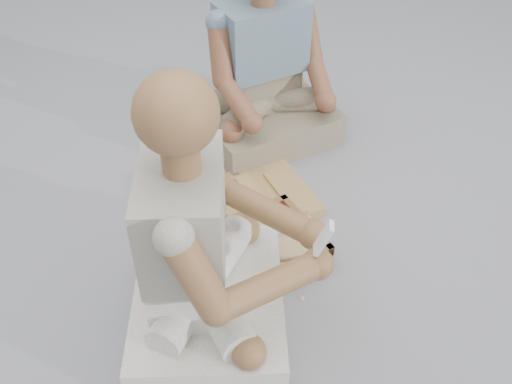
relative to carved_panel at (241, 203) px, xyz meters
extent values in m
plane|color=gray|center=(0.01, -0.38, -0.02)|extent=(60.00, 60.00, 0.00)
cube|color=#8F6037|center=(0.00, 0.00, 0.00)|extent=(0.67, 0.52, 0.04)
cube|color=brown|center=(0.02, -0.30, 0.03)|extent=(0.52, 0.47, 0.01)
cube|color=brown|center=(-0.03, -0.15, 0.05)|extent=(0.42, 0.16, 0.04)
cube|color=brown|center=(0.07, -0.45, 0.05)|extent=(0.42, 0.16, 0.04)
cube|color=brown|center=(0.21, -0.24, 0.05)|extent=(0.13, 0.34, 0.04)
cube|color=brown|center=(-0.18, -0.36, 0.05)|extent=(0.13, 0.34, 0.04)
cube|color=#D2B57C|center=(0.02, -0.30, 0.04)|extent=(0.46, 0.40, 0.01)
cube|color=silver|center=(-0.04, -0.38, 0.05)|extent=(0.14, 0.09, 0.00)
cylinder|color=tan|center=(0.06, -0.44, 0.05)|extent=(0.07, 0.05, 0.02)
cube|color=silver|center=(0.04, -0.24, 0.04)|extent=(0.15, 0.05, 0.00)
cylinder|color=tan|center=(0.15, -0.22, 0.04)|extent=(0.07, 0.04, 0.02)
cube|color=silver|center=(0.11, -0.26, 0.04)|extent=(0.14, 0.08, 0.00)
cylinder|color=tan|center=(0.21, -0.21, 0.04)|extent=(0.07, 0.05, 0.02)
cube|color=silver|center=(-0.08, -0.22, 0.05)|extent=(0.06, 0.15, 0.00)
cylinder|color=tan|center=(-0.05, -0.33, 0.05)|extent=(0.04, 0.07, 0.02)
cube|color=silver|center=(-0.02, -0.27, 0.05)|extent=(0.05, 0.15, 0.00)
cylinder|color=tan|center=(0.01, -0.16, 0.05)|extent=(0.04, 0.07, 0.02)
cube|color=silver|center=(-0.03, -0.23, 0.06)|extent=(0.10, 0.13, 0.00)
cylinder|color=tan|center=(0.04, -0.32, 0.06)|extent=(0.06, 0.07, 0.02)
cube|color=silver|center=(-0.03, -0.38, 0.05)|extent=(0.06, 0.15, 0.00)
cylinder|color=tan|center=(0.01, -0.48, 0.05)|extent=(0.04, 0.07, 0.02)
cube|color=silver|center=(-0.05, -0.24, 0.04)|extent=(0.15, 0.04, 0.00)
cylinder|color=tan|center=(0.05, -0.22, 0.04)|extent=(0.07, 0.04, 0.02)
cube|color=silver|center=(0.00, -0.39, 0.05)|extent=(0.15, 0.02, 0.00)
cylinder|color=tan|center=(0.11, -0.39, 0.05)|extent=(0.07, 0.02, 0.02)
cube|color=#D2B57C|center=(-0.12, -0.55, -0.02)|extent=(0.02, 0.02, 0.00)
cube|color=#D2B57C|center=(0.24, 0.04, -0.02)|extent=(0.02, 0.02, 0.00)
cube|color=#D2B57C|center=(-0.19, -0.52, -0.02)|extent=(0.02, 0.02, 0.00)
cube|color=#D2B57C|center=(0.20, -0.26, -0.02)|extent=(0.02, 0.02, 0.00)
cube|color=#D2B57C|center=(-0.24, 0.02, -0.02)|extent=(0.02, 0.02, 0.00)
cube|color=#D2B57C|center=(0.12, -0.54, -0.02)|extent=(0.02, 0.02, 0.00)
cube|color=#D2B57C|center=(0.17, -0.46, -0.02)|extent=(0.02, 0.02, 0.00)
cube|color=#D2B57C|center=(0.10, -0.05, -0.02)|extent=(0.02, 0.02, 0.00)
cube|color=#D2B57C|center=(0.24, 0.01, -0.02)|extent=(0.02, 0.02, 0.00)
cube|color=silver|center=(-0.22, -0.57, 0.06)|extent=(0.60, 0.70, 0.16)
cube|color=silver|center=(-0.28, -0.55, 0.24)|extent=(0.27, 0.38, 0.19)
cube|color=#9E9C8C|center=(-0.27, -0.56, 0.49)|extent=(0.30, 0.42, 0.32)
sphere|color=brown|center=(-0.26, -0.56, 0.84)|extent=(0.22, 0.22, 0.22)
sphere|color=brown|center=(0.13, -0.56, 0.33)|extent=(0.10, 0.10, 0.10)
sphere|color=brown|center=(0.10, -0.69, 0.33)|extent=(0.10, 0.10, 0.10)
cube|color=#81735D|center=(0.22, 0.49, 0.06)|extent=(0.72, 0.64, 0.16)
cube|color=#81735D|center=(0.20, 0.55, 0.23)|extent=(0.38, 0.30, 0.19)
cube|color=slate|center=(0.21, 0.54, 0.49)|extent=(0.43, 0.33, 0.32)
sphere|color=brown|center=(0.46, 0.34, 0.24)|extent=(0.10, 0.10, 0.10)
sphere|color=brown|center=(0.10, 0.23, 0.24)|extent=(0.10, 0.10, 0.10)
cube|color=silver|center=(0.11, -0.69, 0.44)|extent=(0.07, 0.06, 0.11)
cube|color=black|center=(0.11, -0.69, 0.45)|extent=(0.03, 0.04, 0.04)
camera|label=1|loc=(-0.33, -1.79, 1.62)|focal=40.00mm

